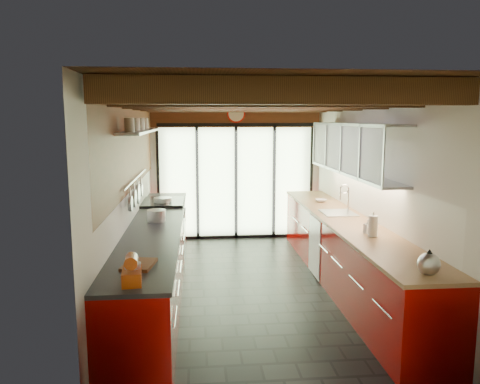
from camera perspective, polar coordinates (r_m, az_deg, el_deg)
The scene contains 18 objects.
ground at distance 6.45m, azimuth 1.56°, elevation -11.58°, with size 5.50×5.50×0.00m, color black.
room_shell at distance 6.07m, azimuth 1.62°, elevation 3.20°, with size 5.50×5.50×5.50m.
ceiling_beams at distance 6.42m, azimuth 1.24°, elevation 10.73°, with size 3.14×5.06×4.90m.
glass_door at distance 8.74m, azimuth -0.50°, elevation 4.99°, with size 2.95×0.10×2.90m.
left_counter at distance 6.29m, azimuth -10.16°, elevation -7.84°, with size 0.68×5.00×0.92m.
range_stove at distance 7.68m, azimuth -9.26°, elevation -4.66°, with size 0.66×0.90×0.97m.
right_counter at distance 6.57m, azimuth 12.76°, elevation -7.18°, with size 0.68×5.00×0.92m.
sink_assembly at distance 6.83m, azimuth 11.98°, elevation -2.23°, with size 0.45×0.52×0.43m.
upper_cabinets_right at distance 6.67m, azimuth 13.66°, elevation 5.16°, with size 0.34×3.00×3.00m.
left_wall_fixtures at distance 6.20m, azimuth -12.17°, elevation 5.22°, with size 0.28×2.60×0.96m.
stand_mixer at distance 3.99m, azimuth -13.02°, elevation -9.42°, with size 0.18×0.29×0.25m.
pot_large at distance 6.26m, azimuth -10.16°, elevation -2.84°, with size 0.24×0.24×0.15m, color silver.
pot_small at distance 7.47m, azimuth -9.37°, elevation -1.09°, with size 0.29×0.29×0.11m, color silver.
cutting_board at distance 4.43m, azimuth -12.22°, elevation -8.66°, with size 0.26×0.36×0.03m, color brown.
kettle at distance 4.42m, azimuth 22.03°, elevation -7.99°, with size 0.22×0.25×0.23m.
paper_towel at distance 5.57m, azimuth 15.91°, elevation -4.05°, with size 0.14×0.14×0.29m.
soap_bottle at distance 5.73m, azimuth 15.29°, elevation -4.06°, with size 0.07×0.08×0.17m, color silver.
bowl at distance 7.70m, azimuth 9.83°, elevation -1.05°, with size 0.18×0.18×0.05m, color silver.
Camera 1 is at (-0.73, -6.00, 2.26)m, focal length 35.00 mm.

